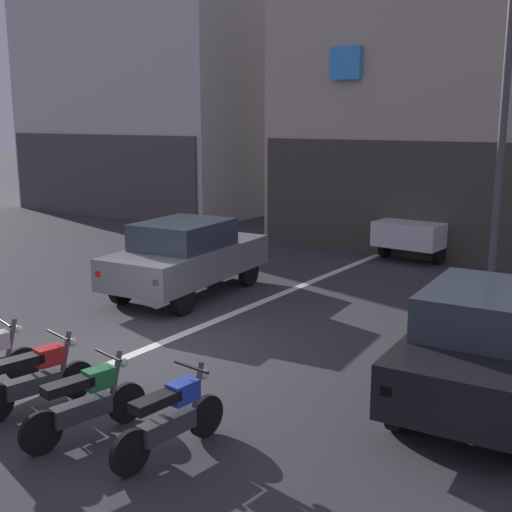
# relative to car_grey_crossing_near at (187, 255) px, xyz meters

# --- Properties ---
(ground_plane) EXTENTS (120.00, 120.00, 0.00)m
(ground_plane) POSITION_rel_car_grey_crossing_near_xyz_m (1.67, -3.24, -0.89)
(ground_plane) COLOR #333338
(lane_centre_line) EXTENTS (0.20, 18.00, 0.01)m
(lane_centre_line) POSITION_rel_car_grey_crossing_near_xyz_m (1.67, 2.76, -0.88)
(lane_centre_line) COLOR silver
(lane_centre_line) RESTS_ON ground
(building_corner_left) EXTENTS (10.31, 8.20, 11.57)m
(building_corner_left) POSITION_rel_car_grey_crossing_near_xyz_m (-10.38, 10.97, 4.89)
(building_corner_left) COLOR silver
(building_corner_left) RESTS_ON ground
(building_mid_block) EXTENTS (8.91, 9.33, 10.26)m
(building_mid_block) POSITION_rel_car_grey_crossing_near_xyz_m (2.18, 10.97, 4.23)
(building_mid_block) COLOR #B2A893
(building_mid_block) RESTS_ON ground
(car_grey_crossing_near) EXTENTS (2.14, 4.25, 1.64)m
(car_grey_crossing_near) POSITION_rel_car_grey_crossing_near_xyz_m (0.00, 0.00, 0.00)
(car_grey_crossing_near) COLOR black
(car_grey_crossing_near) RESTS_ON ground
(car_black_parked_kerbside) EXTENTS (2.04, 4.21, 1.64)m
(car_black_parked_kerbside) POSITION_rel_car_grey_crossing_near_xyz_m (6.94, -2.03, 0.00)
(car_black_parked_kerbside) COLOR black
(car_black_parked_kerbside) RESTS_ON ground
(car_white_down_street) EXTENTS (1.97, 4.19, 1.64)m
(car_white_down_street) POSITION_rel_car_grey_crossing_near_xyz_m (2.80, 7.47, 0.00)
(car_white_down_street) COLOR black
(car_white_down_street) RESTS_ON ground
(street_lamp) EXTENTS (0.36, 0.36, 6.60)m
(street_lamp) POSITION_rel_car_grey_crossing_near_xyz_m (5.99, 1.60, 3.15)
(street_lamp) COLOR #47474C
(street_lamp) RESTS_ON ground
(motorcycle_red_row_left_mid) EXTENTS (0.55, 1.65, 0.98)m
(motorcycle_red_row_left_mid) POSITION_rel_car_grey_crossing_near_xyz_m (2.11, -5.50, -0.43)
(motorcycle_red_row_left_mid) COLOR black
(motorcycle_red_row_left_mid) RESTS_ON ground
(motorcycle_green_row_centre) EXTENTS (0.55, 1.65, 0.98)m
(motorcycle_green_row_centre) POSITION_rel_car_grey_crossing_near_xyz_m (3.23, -5.64, -0.43)
(motorcycle_green_row_centre) COLOR black
(motorcycle_green_row_centre) RESTS_ON ground
(motorcycle_blue_row_right_mid) EXTENTS (0.55, 1.67, 0.98)m
(motorcycle_blue_row_right_mid) POSITION_rel_car_grey_crossing_near_xyz_m (4.34, -5.38, -0.43)
(motorcycle_blue_row_right_mid) COLOR black
(motorcycle_blue_row_right_mid) RESTS_ON ground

